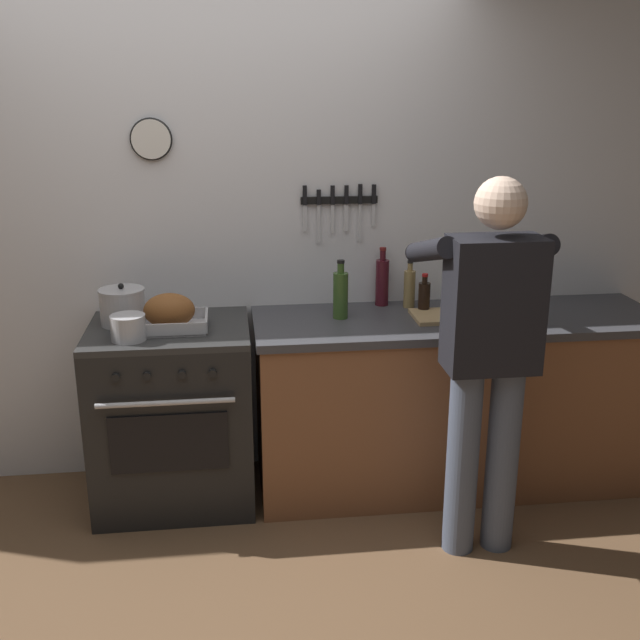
# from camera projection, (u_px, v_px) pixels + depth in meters

# --- Properties ---
(ground_plane) EXTENTS (8.00, 8.00, 0.00)m
(ground_plane) POSITION_uv_depth(u_px,v_px,m) (222.00, 623.00, 2.94)
(ground_plane) COLOR brown
(wall_back) EXTENTS (6.00, 0.13, 2.60)m
(wall_back) POSITION_uv_depth(u_px,v_px,m) (212.00, 229.00, 3.82)
(wall_back) COLOR silver
(wall_back) RESTS_ON ground
(counter_block) EXTENTS (2.03, 0.65, 0.90)m
(counter_block) POSITION_uv_depth(u_px,v_px,m) (454.00, 400.00, 3.88)
(counter_block) COLOR brown
(counter_block) RESTS_ON ground
(stove) EXTENTS (0.76, 0.67, 0.90)m
(stove) POSITION_uv_depth(u_px,v_px,m) (173.00, 414.00, 3.71)
(stove) COLOR black
(stove) RESTS_ON ground
(person_cook) EXTENTS (0.51, 0.63, 1.66)m
(person_cook) POSITION_uv_depth(u_px,v_px,m) (489.00, 346.00, 3.16)
(person_cook) COLOR #4C566B
(person_cook) RESTS_ON ground
(roasting_pan) EXTENTS (0.35, 0.26, 0.17)m
(roasting_pan) POSITION_uv_depth(u_px,v_px,m) (169.00, 314.00, 3.52)
(roasting_pan) COLOR #B7B7BC
(roasting_pan) RESTS_ON stove
(stock_pot) EXTENTS (0.22, 0.22, 0.20)m
(stock_pot) POSITION_uv_depth(u_px,v_px,m) (123.00, 306.00, 3.60)
(stock_pot) COLOR #B7B7BC
(stock_pot) RESTS_ON stove
(saucepan) EXTENTS (0.16, 0.16, 0.12)m
(saucepan) POSITION_uv_depth(u_px,v_px,m) (128.00, 328.00, 3.38)
(saucepan) COLOR #B7B7BC
(saucepan) RESTS_ON stove
(cutting_board) EXTENTS (0.36, 0.24, 0.02)m
(cutting_board) POSITION_uv_depth(u_px,v_px,m) (449.00, 316.00, 3.71)
(cutting_board) COLOR tan
(cutting_board) RESTS_ON counter_block
(bottle_soy_sauce) EXTENTS (0.06, 0.06, 0.20)m
(bottle_soy_sauce) POSITION_uv_depth(u_px,v_px,m) (424.00, 297.00, 3.78)
(bottle_soy_sauce) COLOR black
(bottle_soy_sauce) RESTS_ON counter_block
(bottle_vinegar) EXTENTS (0.06, 0.06, 0.25)m
(bottle_vinegar) POSITION_uv_depth(u_px,v_px,m) (409.00, 288.00, 3.87)
(bottle_vinegar) COLOR #997F4C
(bottle_vinegar) RESTS_ON counter_block
(bottle_cooking_oil) EXTENTS (0.08, 0.08, 0.27)m
(bottle_cooking_oil) POSITION_uv_depth(u_px,v_px,m) (486.00, 287.00, 3.85)
(bottle_cooking_oil) COLOR gold
(bottle_cooking_oil) RESTS_ON counter_block
(bottle_olive_oil) EXTENTS (0.07, 0.07, 0.29)m
(bottle_olive_oil) POSITION_uv_depth(u_px,v_px,m) (341.00, 294.00, 3.68)
(bottle_olive_oil) COLOR #385623
(bottle_olive_oil) RESTS_ON counter_block
(bottle_wine_red) EXTENTS (0.07, 0.07, 0.30)m
(bottle_wine_red) POSITION_uv_depth(u_px,v_px,m) (382.00, 281.00, 3.90)
(bottle_wine_red) COLOR #47141E
(bottle_wine_red) RESTS_ON counter_block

